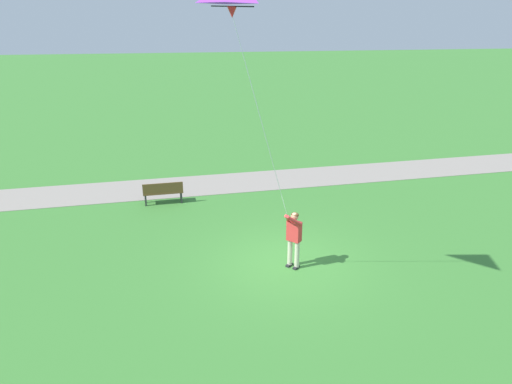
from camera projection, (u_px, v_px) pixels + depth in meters
ground_plane at (286, 264)px, 14.86m from camera, size 120.00×120.00×0.00m
walkway_path at (210, 184)px, 21.09m from camera, size 5.37×32.08×0.02m
person_kite_flyer at (294, 235)px, 14.31m from camera, size 0.60×0.58×1.83m
flying_kite at (237, 0)px, 10.10m from camera, size 2.14×2.01×5.98m
park_bench_near_walkway at (163, 191)px, 18.99m from camera, size 0.58×1.53×0.88m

